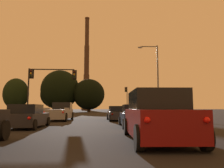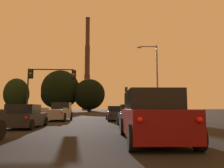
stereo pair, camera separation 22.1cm
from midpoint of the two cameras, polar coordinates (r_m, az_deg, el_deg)
name	(u,v)px [view 2 (the right image)]	position (r m, az deg, el deg)	size (l,w,h in m)	color
hatchback_right_lane_second	(133,117)	(14.45, 5.86, -8.46)	(2.02, 4.15, 1.44)	navy
hatchback_left_lane_second	(25,117)	(14.61, -21.31, -8.04)	(1.90, 4.11, 1.44)	#232328
suv_right_lane_third	(151,116)	(8.35, 11.00, -8.32)	(2.28, 4.97, 1.86)	maroon
pickup_truck_left_lane_front	(59,112)	(22.79, -13.44, -7.19)	(2.23, 5.52, 1.82)	gray
sedan_right_lane_front	(116,114)	(21.97, 1.47, -7.76)	(2.05, 4.73, 1.43)	#232328
traffic_light_overhead_left	(44,80)	(29.44, -17.13, 1.06)	(6.29, 0.50, 6.32)	black
traffic_light_far_right	(127,96)	(56.23, 3.99, -3.12)	(0.78, 0.50, 6.71)	black
street_lamp	(154,74)	(28.46, 11.23, 2.64)	(2.66, 0.36, 9.32)	slate
smokestack	(87,73)	(131.03, -6.46, 2.85)	(5.45, 5.45, 56.50)	#3C2B22
treeline_center_left	(60,90)	(78.06, -13.23, -1.42)	(13.17, 11.86, 14.47)	black
treeline_far_right	(89,94)	(75.31, -5.86, -2.70)	(10.70, 9.63, 11.25)	black
treeline_center_right	(16,94)	(82.47, -23.61, -2.37)	(8.58, 7.72, 11.59)	black
treeline_left_mid	(59,95)	(82.91, -13.67, -2.73)	(12.85, 11.56, 11.43)	black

